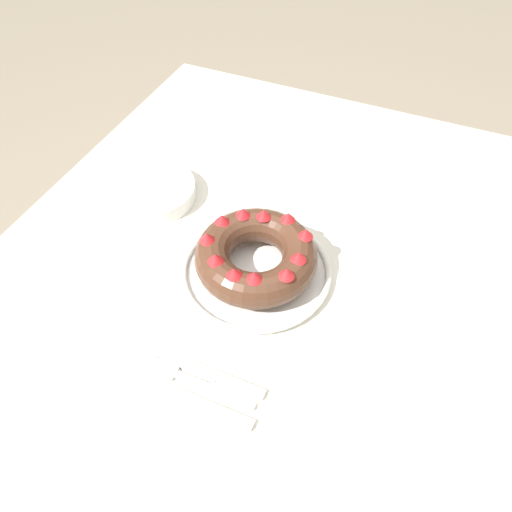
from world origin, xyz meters
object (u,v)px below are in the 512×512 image
fork (191,381)px  cake_knife (219,377)px  serving_dish (256,271)px  bundt_cake (256,255)px  serving_knife (199,403)px  side_bowl (154,192)px

fork → cake_knife: (0.02, -0.04, 0.00)m
serving_dish → fork: size_ratio=1.47×
bundt_cake → fork: (-0.24, 0.01, -0.05)m
serving_dish → bundt_cake: size_ratio=1.26×
serving_dish → fork: (-0.24, 0.01, -0.01)m
serving_dish → bundt_cake: (-0.00, -0.00, 0.04)m
fork → bundt_cake: bearing=-0.4°
bundt_cake → cake_knife: bundt_cake is taller
serving_knife → cake_knife: 0.05m
fork → cake_knife: 0.04m
bundt_cake → serving_knife: bearing=-175.3°
cake_knife → serving_knife: bearing=176.2°
serving_dish → serving_knife: size_ratio=1.34×
serving_knife → fork: bearing=47.1°
serving_dish → fork: 0.24m
serving_knife → side_bowl: bearing=40.4°
serving_dish → side_bowl: 0.31m
bundt_cake → fork: size_ratio=1.16×
serving_dish → serving_knife: (-0.27, -0.02, -0.01)m
serving_knife → cake_knife: size_ratio=1.16×
bundt_cake → cake_knife: bearing=-171.8°
bundt_cake → fork: bearing=178.4°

